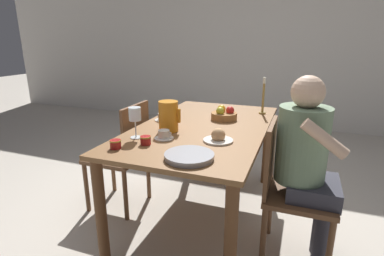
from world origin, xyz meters
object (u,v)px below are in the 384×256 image
object	(u,v)px
serving_tray	(189,156)
candlestick_tall	(263,100)
red_pitcher	(168,116)
chair_person_side	(288,188)
chair_opposite	(124,153)
fruit_bowl	(224,114)
person_seated	(307,157)
teacup_across	(163,117)
bread_plate	(218,137)
teacup_near_person	(164,135)
jam_jar_amber	(146,140)
jam_jar_red	(115,144)
wine_glass_water	(135,115)

from	to	relation	value
serving_tray	candlestick_tall	xyz separation A→B (m)	(0.23, 1.17, 0.11)
red_pitcher	serving_tray	world-z (taller)	red_pitcher
chair_person_side	red_pitcher	size ratio (longest dim) A/B	4.19
chair_person_side	chair_opposite	size ratio (longest dim) A/B	1.00
chair_opposite	fruit_bowl	bearing A→B (deg)	-66.22
person_seated	teacup_across	distance (m)	1.12
chair_opposite	bread_plate	bearing A→B (deg)	-103.61
teacup_near_person	teacup_across	size ratio (longest dim) A/B	1.00
jam_jar_amber	jam_jar_red	bearing A→B (deg)	-136.81
wine_glass_water	jam_jar_amber	distance (m)	0.20
chair_opposite	jam_jar_red	distance (m)	0.70
wine_glass_water	serving_tray	world-z (taller)	wine_glass_water
chair_opposite	fruit_bowl	size ratio (longest dim) A/B	4.29
wine_glass_water	bread_plate	size ratio (longest dim) A/B	1.07
teacup_near_person	jam_jar_amber	xyz separation A→B (m)	(-0.06, -0.14, 0.01)
chair_person_side	wine_glass_water	bearing A→B (deg)	-79.85
bread_plate	jam_jar_amber	world-z (taller)	bread_plate
serving_tray	bread_plate	size ratio (longest dim) A/B	1.43
wine_glass_water	jam_jar_amber	world-z (taller)	wine_glass_water
chair_person_side	jam_jar_red	bearing A→B (deg)	-68.40
person_seated	serving_tray	bearing A→B (deg)	-57.00
serving_tray	candlestick_tall	bearing A→B (deg)	78.80
red_pitcher	candlestick_tall	world-z (taller)	candlestick_tall
chair_opposite	serving_tray	world-z (taller)	chair_opposite
red_pitcher	bread_plate	xyz separation A→B (m)	(0.39, -0.09, -0.08)
jam_jar_amber	bread_plate	bearing A→B (deg)	27.83
bread_plate	teacup_near_person	bearing A→B (deg)	-167.85
wine_glass_water	candlestick_tall	bearing A→B (deg)	54.37
teacup_near_person	fruit_bowl	world-z (taller)	fruit_bowl
serving_tray	person_seated	bearing A→B (deg)	33.00
fruit_bowl	candlestick_tall	bearing A→B (deg)	48.82
person_seated	teacup_near_person	distance (m)	0.89
person_seated	wine_glass_water	world-z (taller)	person_seated
jam_jar_red	wine_glass_water	bearing A→B (deg)	87.17
teacup_near_person	bread_plate	distance (m)	0.35
person_seated	teacup_near_person	bearing A→B (deg)	-81.33
teacup_across	candlestick_tall	size ratio (longest dim) A/B	0.40
candlestick_tall	jam_jar_amber	bearing A→B (deg)	-118.29
chair_person_side	wine_glass_water	xyz separation A→B (m)	(-0.97, -0.17, 0.43)
red_pitcher	candlestick_tall	bearing A→B (deg)	53.56
chair_person_side	chair_opposite	xyz separation A→B (m)	(-1.30, 0.15, 0.00)
jam_jar_red	chair_opposite	bearing A→B (deg)	120.07
chair_person_side	serving_tray	bearing A→B (deg)	-53.38
wine_glass_water	fruit_bowl	xyz separation A→B (m)	(0.42, 0.66, -0.11)
serving_tray	fruit_bowl	distance (m)	0.87
wine_glass_water	serving_tray	size ratio (longest dim) A/B	0.75
serving_tray	candlestick_tall	size ratio (longest dim) A/B	0.87
red_pitcher	serving_tray	distance (m)	0.54
person_seated	jam_jar_amber	xyz separation A→B (m)	(-0.94, -0.27, 0.08)
teacup_across	serving_tray	bearing A→B (deg)	-54.12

